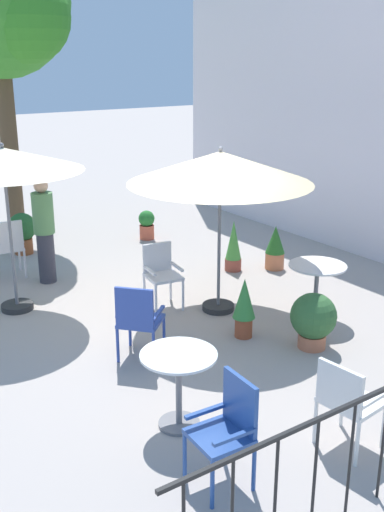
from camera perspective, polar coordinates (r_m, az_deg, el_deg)
The scene contains 17 objects.
ground_plane at distance 8.24m, azimuth -1.96°, elevation -5.63°, with size 60.00×60.00×0.00m, color #A99D95.
patio_umbrella_0 at distance 8.21m, azimuth -17.40°, elevation 8.52°, with size 2.07×2.07×2.30m.
patio_umbrella_1 at distance 7.85m, azimuth 2.68°, elevation 8.26°, with size 2.43×2.43×2.25m.
cafe_table_0 at distance 8.13m, azimuth 11.67°, elevation -2.33°, with size 0.76×0.76×0.76m.
cafe_table_1 at distance 5.71m, azimuth -1.26°, elevation -11.26°, with size 0.72×0.72×0.75m.
patio_chair_0 at distance 8.36m, azimuth -2.95°, elevation -1.41°, with size 0.51×0.50×0.89m.
patio_chair_1 at distance 5.58m, azimuth 14.41°, elevation -12.87°, with size 0.52×0.49×0.86m.
patio_chair_2 at distance 5.04m, azimuth 3.41°, elevation -15.61°, with size 0.48×0.46×0.93m.
patio_chair_3 at distance 6.92m, azimuth -5.10°, elevation -5.79°, with size 0.65×0.65×0.93m.
patio_chair_4 at distance 9.85m, azimuth -17.03°, elevation 1.04°, with size 0.51×0.53×0.95m.
potted_plant_1 at distance 11.06m, azimuth -15.74°, elevation 2.34°, with size 0.50×0.50×0.74m.
potted_plant_2 at distance 11.57m, azimuth -4.30°, elevation 3.00°, with size 0.31×0.31×0.56m.
potted_plant_3 at distance 9.82m, azimuth 3.93°, elevation 0.90°, with size 0.27×0.27×0.84m.
potted_plant_4 at distance 7.50m, azimuth 4.94°, elevation -4.65°, with size 0.28×0.28×0.78m.
potted_plant_6 at distance 7.37m, azimuth 11.37°, elevation -5.81°, with size 0.56×0.56×0.69m.
potted_plant_7 at distance 9.98m, azimuth 7.85°, elevation 0.82°, with size 0.32×0.32×0.73m.
standing_person at distance 9.44m, azimuth -13.77°, elevation 2.40°, with size 0.35×0.35×1.62m.
Camera 1 is at (6.36, -4.02, 3.35)m, focal length 42.39 mm.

